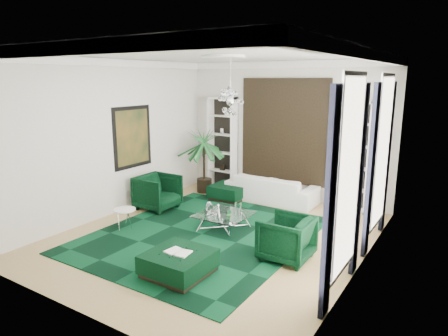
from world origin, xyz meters
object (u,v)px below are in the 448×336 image
Objects in this scene: sofa at (272,188)px; armchair_left at (158,192)px; coffee_table at (224,222)px; ottoman_side at (229,192)px; ottoman_front at (179,264)px; armchair_right at (286,238)px; palm at (204,152)px; side_table at (125,220)px.

armchair_left is at bearing 44.59° from sofa.
coffee_table is (2.26, -0.35, -0.26)m from armchair_left.
ottoman_front is (1.60, -4.26, 0.00)m from ottoman_side.
armchair_right is 0.99× the size of ottoman_side.
palm is (-3.94, 2.93, 0.80)m from armchair_right.
armchair_right is at bearing 50.25° from ottoman_front.
armchair_right is at bearing 8.42° from side_table.
ottoman_side is at bearing 118.78° from coffee_table.
ottoman_front is at bearing -23.63° from side_table.
sofa is at bearing 23.53° from ottoman_side.
coffee_table is 2.25m from ottoman_front.
ottoman_front is 2.58m from side_table.
side_table is at bearing -81.58° from armchair_right.
ottoman_side is 1.91× the size of side_table.
sofa is 3.65m from armchair_right.
armchair_left reaches higher than ottoman_front.
armchair_left is 2.30m from coffee_table.
coffee_table is 0.45× the size of palm.
armchair_right is at bearing -103.51° from armchair_left.
sofa is at bearing 6.07° from palm.
armchair_left is 1.07× the size of armchair_right.
coffee_table is (-1.78, 0.62, -0.23)m from armchair_right.
sofa is at bearing -45.41° from armchair_left.
sofa reaches higher than ottoman_side.
sofa is 2.39× the size of ottoman_front.
armchair_right reaches higher than side_table.
coffee_table is 2.35m from ottoman_side.
armchair_right is 1.89× the size of side_table.
armchair_left is at bearing -93.01° from palm.
ottoman_front reaches higher than coffee_table.
palm is at bearing 133.08° from coffee_table.
coffee_table is at bearing -61.22° from ottoman_side.
coffee_table is at bearing -109.30° from armchair_right.
ottoman_side is (-2.91, 2.68, -0.21)m from armchair_right.
coffee_table is at bearing 91.00° from sofa.
side_table reaches higher than ottoman_side.
armchair_right is 3.72m from side_table.
armchair_left is 2.07m from ottoman_side.
ottoman_side is (-1.09, -0.47, -0.16)m from sofa.
ottoman_side is (1.13, 1.71, -0.24)m from armchair_left.
side_table is (-1.85, -3.70, -0.13)m from sofa.
ottoman_side is at bearing 110.59° from ottoman_front.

